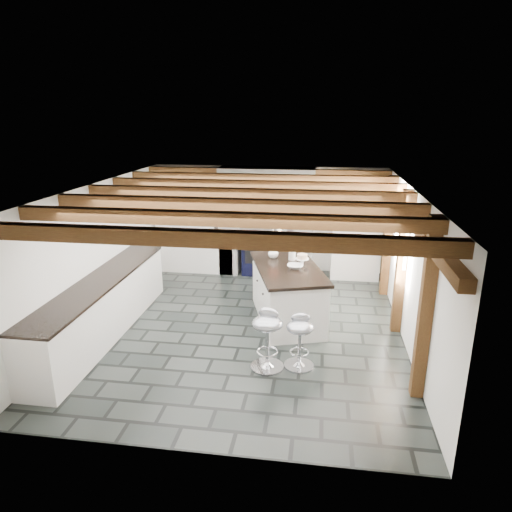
# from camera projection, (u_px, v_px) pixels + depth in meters

# --- Properties ---
(ground) EXTENTS (6.00, 6.00, 0.00)m
(ground) POSITION_uv_depth(u_px,v_px,m) (247.00, 326.00, 7.58)
(ground) COLOR black
(ground) RESTS_ON ground
(room_shell) EXTENTS (6.00, 6.03, 6.00)m
(room_shell) POSITION_uv_depth(u_px,v_px,m) (227.00, 240.00, 8.68)
(room_shell) COLOR white
(room_shell) RESTS_ON ground
(range_cooker) EXTENTS (1.00, 0.63, 0.99)m
(range_cooker) POSITION_uv_depth(u_px,v_px,m) (266.00, 253.00, 9.97)
(range_cooker) COLOR black
(range_cooker) RESTS_ON ground
(kitchen_island) EXTENTS (1.50, 2.12, 1.26)m
(kitchen_island) POSITION_uv_depth(u_px,v_px,m) (287.00, 292.00, 7.71)
(kitchen_island) COLOR white
(kitchen_island) RESTS_ON ground
(bar_stool_near) EXTENTS (0.43, 0.43, 0.77)m
(bar_stool_near) POSITION_uv_depth(u_px,v_px,m) (300.00, 335.00, 6.23)
(bar_stool_near) COLOR silver
(bar_stool_near) RESTS_ON ground
(bar_stool_far) EXTENTS (0.51, 0.51, 0.86)m
(bar_stool_far) POSITION_uv_depth(u_px,v_px,m) (268.00, 333.00, 6.19)
(bar_stool_far) COLOR silver
(bar_stool_far) RESTS_ON ground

